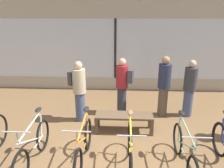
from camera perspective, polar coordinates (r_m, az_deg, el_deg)
name	(u,v)px	position (r m, az deg, el deg)	size (l,w,h in m)	color
ground_plane	(107,159)	(4.65, -1.34, -19.09)	(24.00, 24.00, 0.00)	brown
shop_back_wall	(115,46)	(7.95, 0.86, 9.86)	(12.00, 0.08, 3.20)	#B2A893
bicycle_left	(33,148)	(4.56, -19.91, -15.35)	(0.46, 1.73, 1.01)	black
bicycle_center_left	(84,147)	(4.35, -7.43, -16.02)	(0.46, 1.76, 1.03)	black
bicycle_center_right	(130,151)	(4.20, 4.70, -17.14)	(0.46, 1.73, 1.03)	black
bicycle_right	(184,152)	(4.40, 18.37, -16.55)	(0.46, 1.73, 1.01)	black
display_bench	(124,118)	(5.40, 3.15, -8.73)	(1.40, 0.44, 0.44)	brown
customer_near_rack	(190,88)	(6.35, 19.62, -0.88)	(0.47, 0.47, 1.61)	#424C6B
customer_by_window	(79,89)	(5.79, -8.63, -1.41)	(0.56, 0.51, 1.64)	#424C6B
customer_mid_floor	(123,85)	(6.13, 2.81, -0.15)	(0.53, 0.41, 1.62)	#2D2D38
customer_near_bench	(164,85)	(6.16, 13.41, -0.31)	(0.40, 0.40, 1.71)	brown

